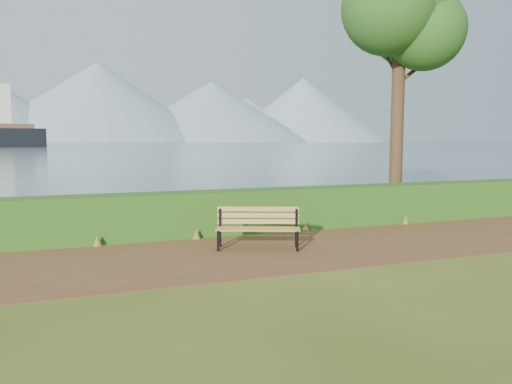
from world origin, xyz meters
name	(u,v)px	position (x,y,z in m)	size (l,w,h in m)	color
ground	(278,255)	(0.00, 0.00, 0.00)	(140.00, 140.00, 0.00)	#3A5017
path	(272,252)	(0.00, 0.30, 0.01)	(40.00, 3.40, 0.01)	brown
hedge	(236,211)	(0.00, 2.60, 0.50)	(32.00, 0.85, 1.00)	#1E4513
water	(76,144)	(0.00, 260.00, 0.01)	(700.00, 510.00, 0.00)	#43576B
mountains	(59,106)	(-9.17, 406.05, 27.70)	(585.00, 190.00, 70.00)	#788FA0
bench	(258,225)	(-0.16, 0.68, 0.48)	(1.73, 1.08, 0.84)	black
tree	(401,7)	(5.51, 3.90, 6.05)	(3.97, 3.45, 8.14)	#3D2A19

